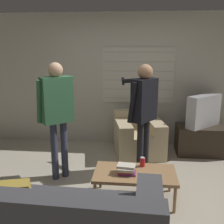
{
  "coord_description": "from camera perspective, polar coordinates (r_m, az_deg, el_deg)",
  "views": [
    {
      "loc": [
        0.33,
        -3.09,
        1.93
      ],
      "look_at": [
        -0.02,
        0.59,
        1.0
      ],
      "focal_mm": 42.0,
      "sensor_mm": 36.0,
      "label": 1
    }
  ],
  "objects": [
    {
      "name": "wall_back",
      "position": [
        5.17,
        1.92,
        6.88
      ],
      "size": [
        5.2,
        0.08,
        2.55
      ],
      "color": "#BCB7A8",
      "rests_on": "ground_plane"
    },
    {
      "name": "coffee_table",
      "position": [
        3.43,
        5.01,
        -13.46
      ],
      "size": [
        1.03,
        0.56,
        0.38
      ],
      "color": "#9E754C",
      "rests_on": "ground_plane"
    },
    {
      "name": "person_left_standing",
      "position": [
        3.8,
        -11.91,
        1.14
      ],
      "size": [
        0.52,
        0.86,
        1.72
      ],
      "rotation": [
        0.0,
        0.0,
        0.67
      ],
      "color": "#33384C",
      "rests_on": "ground_plane"
    },
    {
      "name": "soda_can",
      "position": [
        3.54,
        6.65,
        -10.73
      ],
      "size": [
        0.07,
        0.07,
        0.13
      ],
      "color": "red",
      "rests_on": "coffee_table"
    },
    {
      "name": "person_right_standing",
      "position": [
        3.93,
        6.88,
        1.47
      ],
      "size": [
        0.58,
        0.81,
        1.68
      ],
      "rotation": [
        0.0,
        0.0,
        0.95
      ],
      "color": "black",
      "rests_on": "ground_plane"
    },
    {
      "name": "ground_plane",
      "position": [
        3.66,
        -0.56,
        -17.73
      ],
      "size": [
        16.0,
        16.0,
        0.0
      ],
      "primitive_type": "plane",
      "color": "#B2A893"
    },
    {
      "name": "book_stack",
      "position": [
        3.34,
        3.12,
        -12.35
      ],
      "size": [
        0.24,
        0.19,
        0.12
      ],
      "color": "#75387F",
      "rests_on": "coffee_table"
    },
    {
      "name": "tv",
      "position": [
        4.94,
        19.34,
        0.22
      ],
      "size": [
        0.68,
        0.65,
        0.57
      ],
      "rotation": [
        0.0,
        0.0,
        3.88
      ],
      "color": "#B2B2B7",
      "rests_on": "tv_stand"
    },
    {
      "name": "armchair_beige",
      "position": [
        4.85,
        5.74,
        -5.32
      ],
      "size": [
        0.98,
        1.0,
        0.76
      ],
      "rotation": [
        0.0,
        0.0,
        3.34
      ],
      "color": "#C6B289",
      "rests_on": "ground_plane"
    },
    {
      "name": "spare_remote",
      "position": [
        3.3,
        9.58,
        -13.81
      ],
      "size": [
        0.08,
        0.14,
        0.02
      ],
      "rotation": [
        0.0,
        0.0,
        -0.37
      ],
      "color": "white",
      "rests_on": "coffee_table"
    },
    {
      "name": "tv_stand",
      "position": [
        5.09,
        18.86,
        -5.78
      ],
      "size": [
        0.9,
        0.51,
        0.53
      ],
      "color": "#33281E",
      "rests_on": "ground_plane"
    }
  ]
}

